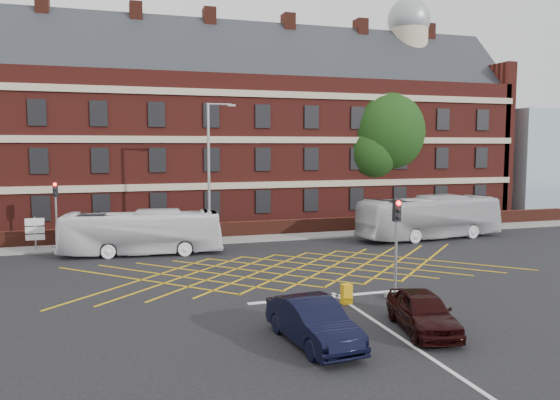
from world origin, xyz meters
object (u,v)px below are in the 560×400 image
object	(u,v)px
bus_left	(142,232)
car_navy	(313,322)
utility_cabinet	(346,294)
car_maroon	(423,311)
deciduous_tree	(380,138)
traffic_light_near	(396,258)
traffic_light_far	(57,221)
bus_right	(430,217)
street_lamp	(210,198)
direction_signs	(35,230)

from	to	relation	value
bus_left	car_navy	world-z (taller)	bus_left
utility_cabinet	car_maroon	bearing A→B (deg)	-72.89
car_navy	utility_cabinet	world-z (taller)	car_navy
car_navy	deciduous_tree	distance (m)	31.78
traffic_light_near	traffic_light_far	world-z (taller)	same
bus_right	street_lamp	distance (m)	15.49
bus_left	car_maroon	size ratio (longest dim) A/B	2.29
car_maroon	street_lamp	distance (m)	18.85
bus_right	utility_cabinet	distance (m)	17.85
car_navy	car_maroon	world-z (taller)	car_navy
bus_right	utility_cabinet	world-z (taller)	bus_right
car_navy	street_lamp	world-z (taller)	street_lamp
car_maroon	traffic_light_far	distance (m)	24.68
bus_left	bus_right	world-z (taller)	bus_right
bus_right	utility_cabinet	xyz separation A→B (m)	(-12.17, -13.00, -1.10)
car_navy	street_lamp	distance (m)	18.39
deciduous_tree	traffic_light_far	distance (m)	27.06
traffic_light_near	direction_signs	world-z (taller)	traffic_light_near
car_maroon	direction_signs	bearing A→B (deg)	139.06
utility_cabinet	traffic_light_near	bearing A→B (deg)	3.50
car_navy	traffic_light_far	xyz separation A→B (m)	(-9.63, 20.51, 1.02)
bus_left	bus_right	xyz separation A→B (m)	(19.69, -0.15, 0.18)
deciduous_tree	direction_signs	size ratio (longest dim) A/B	5.24
traffic_light_near	bus_right	bearing A→B (deg)	52.59
car_maroon	direction_signs	world-z (taller)	direction_signs
bus_left	direction_signs	bearing A→B (deg)	75.10
bus_left	traffic_light_far	size ratio (longest dim) A/B	2.24
traffic_light_near	direction_signs	distance (m)	22.36
car_navy	traffic_light_far	size ratio (longest dim) A/B	1.06
bus_right	bus_left	bearing A→B (deg)	83.71
bus_left	car_navy	bearing A→B (deg)	-158.00
car_navy	traffic_light_near	xyz separation A→B (m)	(5.29, 4.07, 1.02)
bus_right	traffic_light_near	distance (m)	16.19
traffic_light_far	utility_cabinet	world-z (taller)	traffic_light_far
bus_right	car_maroon	bearing A→B (deg)	141.10
traffic_light_far	direction_signs	world-z (taller)	traffic_light_far
deciduous_tree	utility_cabinet	size ratio (longest dim) A/B	14.05
bus_right	car_maroon	xyz separation A→B (m)	(-10.98, -16.88, -0.80)
car_navy	street_lamp	xyz separation A→B (m)	(-0.22, 18.22, 2.44)
traffic_light_near	utility_cabinet	xyz separation A→B (m)	(-2.34, -0.14, -1.35)
car_maroon	deciduous_tree	world-z (taller)	deciduous_tree
street_lamp	traffic_light_far	bearing A→B (deg)	166.37
bus_left	direction_signs	world-z (taller)	bus_left
bus_left	direction_signs	xyz separation A→B (m)	(-6.23, 2.51, 0.04)
car_navy	traffic_light_near	bearing A→B (deg)	31.18
car_maroon	utility_cabinet	bearing A→B (deg)	118.77
car_maroon	traffic_light_far	world-z (taller)	traffic_light_far
utility_cabinet	car_navy	bearing A→B (deg)	-126.92
bus_left	traffic_light_near	distance (m)	16.33
utility_cabinet	direction_signs	bearing A→B (deg)	131.27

